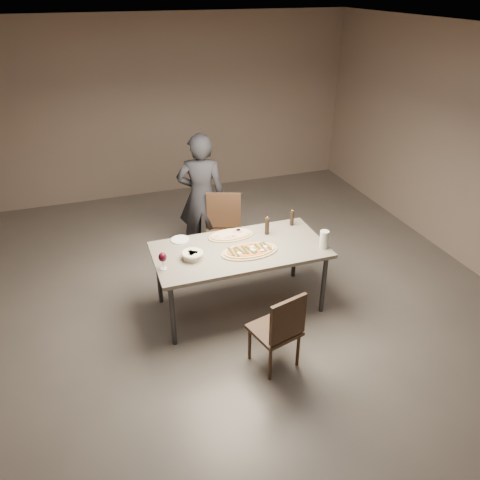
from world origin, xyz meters
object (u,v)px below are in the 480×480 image
object	(u,v)px
dining_table	(240,253)
chair_near	(280,328)
bread_basket	(192,255)
diner	(201,197)
pepper_mill_left	(267,226)
zucchini_pizza	(250,251)
ham_pizza	(231,235)
carafe	(324,240)
chair_far	(224,227)

from	to	relation	value
dining_table	chair_near	xyz separation A→B (m)	(0.04, -1.00, -0.22)
dining_table	bread_basket	size ratio (longest dim) A/B	8.16
diner	pepper_mill_left	bearing A→B (deg)	131.46
zucchini_pizza	chair_near	world-z (taller)	chair_near
bread_basket	pepper_mill_left	bearing A→B (deg)	14.96
dining_table	zucchini_pizza	bearing A→B (deg)	-56.99
bread_basket	chair_near	size ratio (longest dim) A/B	0.26
zucchini_pizza	bread_basket	size ratio (longest dim) A/B	2.74
zucchini_pizza	pepper_mill_left	distance (m)	0.45
ham_pizza	chair_near	bearing A→B (deg)	-69.00
chair_near	diner	size ratio (longest dim) A/B	0.51
ham_pizza	bread_basket	distance (m)	0.60
pepper_mill_left	carafe	world-z (taller)	pepper_mill_left
zucchini_pizza	carafe	bearing A→B (deg)	-26.20
chair_near	chair_far	bearing A→B (deg)	73.41
chair_near	diner	xyz separation A→B (m)	(-0.12, 2.24, 0.35)
zucchini_pizza	pepper_mill_left	world-z (taller)	pepper_mill_left
dining_table	diner	world-z (taller)	diner
bread_basket	pepper_mill_left	world-z (taller)	pepper_mill_left
chair_near	diner	world-z (taller)	diner
diner	chair_near	bearing A→B (deg)	110.48
dining_table	ham_pizza	bearing A→B (deg)	91.93
pepper_mill_left	chair_far	size ratio (longest dim) A/B	0.23
chair_far	diner	world-z (taller)	diner
dining_table	carafe	size ratio (longest dim) A/B	9.23
ham_pizza	carafe	world-z (taller)	carafe
pepper_mill_left	chair_far	world-z (taller)	pepper_mill_left
carafe	diner	size ratio (longest dim) A/B	0.12
chair_far	pepper_mill_left	bearing A→B (deg)	131.70
dining_table	diner	bearing A→B (deg)	93.94
ham_pizza	chair_near	size ratio (longest dim) A/B	0.60
carafe	chair_near	size ratio (longest dim) A/B	0.23
dining_table	bread_basket	distance (m)	0.53
zucchini_pizza	carafe	size ratio (longest dim) A/B	3.10
zucchini_pizza	chair_far	bearing A→B (deg)	74.20
bread_basket	carafe	bearing A→B (deg)	-9.65
ham_pizza	pepper_mill_left	xyz separation A→B (m)	(0.39, -0.08, 0.09)
chair_near	pepper_mill_left	bearing A→B (deg)	59.26
pepper_mill_left	ham_pizza	bearing A→B (deg)	168.55
pepper_mill_left	carafe	size ratio (longest dim) A/B	1.10
ham_pizza	chair_far	distance (m)	0.69
ham_pizza	diner	bearing A→B (deg)	113.40
zucchini_pizza	chair_far	world-z (taller)	chair_far
pepper_mill_left	diner	size ratio (longest dim) A/B	0.13
pepper_mill_left	diner	world-z (taller)	diner
ham_pizza	pepper_mill_left	bearing A→B (deg)	7.42
pepper_mill_left	diner	xyz separation A→B (m)	(-0.47, 1.04, -0.03)
ham_pizza	pepper_mill_left	world-z (taller)	pepper_mill_left
ham_pizza	pepper_mill_left	size ratio (longest dim) A/B	2.34
chair_far	diner	distance (m)	0.48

